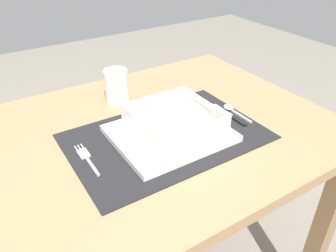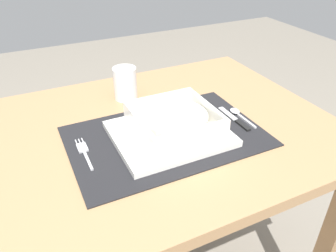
{
  "view_description": "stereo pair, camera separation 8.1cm",
  "coord_description": "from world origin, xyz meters",
  "px_view_note": "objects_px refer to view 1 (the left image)",
  "views": [
    {
      "loc": [
        -0.36,
        -0.63,
        1.17
      ],
      "look_at": [
        0.0,
        -0.05,
        0.74
      ],
      "focal_mm": 35.52,
      "sensor_mm": 36.0,
      "label": 1
    },
    {
      "loc": [
        -0.29,
        -0.67,
        1.17
      ],
      "look_at": [
        0.0,
        -0.05,
        0.74
      ],
      "focal_mm": 35.52,
      "sensor_mm": 36.0,
      "label": 2
    }
  ],
  "objects_px": {
    "dining_table": "(156,160)",
    "drinking_glass": "(117,88)",
    "porridge_bowl": "(174,122)",
    "butter_knife": "(231,116)",
    "spoon": "(231,109)",
    "fork": "(86,157)"
  },
  "relations": [
    {
      "from": "dining_table",
      "to": "drinking_glass",
      "type": "xyz_separation_m",
      "value": [
        -0.02,
        0.19,
        0.15
      ]
    },
    {
      "from": "drinking_glass",
      "to": "porridge_bowl",
      "type": "bearing_deg",
      "value": -81.75
    },
    {
      "from": "butter_knife",
      "to": "drinking_glass",
      "type": "relative_size",
      "value": 1.37
    },
    {
      "from": "dining_table",
      "to": "spoon",
      "type": "distance_m",
      "value": 0.25
    },
    {
      "from": "porridge_bowl",
      "to": "butter_knife",
      "type": "xyz_separation_m",
      "value": [
        0.18,
        -0.01,
        -0.04
      ]
    },
    {
      "from": "porridge_bowl",
      "to": "drinking_glass",
      "type": "bearing_deg",
      "value": 98.25
    },
    {
      "from": "porridge_bowl",
      "to": "fork",
      "type": "distance_m",
      "value": 0.22
    },
    {
      "from": "fork",
      "to": "porridge_bowl",
      "type": "bearing_deg",
      "value": -9.85
    },
    {
      "from": "butter_knife",
      "to": "dining_table",
      "type": "bearing_deg",
      "value": 161.39
    },
    {
      "from": "dining_table",
      "to": "butter_knife",
      "type": "bearing_deg",
      "value": -19.24
    },
    {
      "from": "dining_table",
      "to": "porridge_bowl",
      "type": "xyz_separation_m",
      "value": [
        0.02,
        -0.06,
        0.15
      ]
    },
    {
      "from": "spoon",
      "to": "dining_table",
      "type": "bearing_deg",
      "value": 171.78
    },
    {
      "from": "porridge_bowl",
      "to": "butter_knife",
      "type": "distance_m",
      "value": 0.18
    },
    {
      "from": "porridge_bowl",
      "to": "spoon",
      "type": "xyz_separation_m",
      "value": [
        0.2,
        0.02,
        -0.03
      ]
    },
    {
      "from": "butter_knife",
      "to": "drinking_glass",
      "type": "distance_m",
      "value": 0.34
    },
    {
      "from": "dining_table",
      "to": "drinking_glass",
      "type": "distance_m",
      "value": 0.24
    },
    {
      "from": "dining_table",
      "to": "porridge_bowl",
      "type": "height_order",
      "value": "porridge_bowl"
    },
    {
      "from": "dining_table",
      "to": "porridge_bowl",
      "type": "bearing_deg",
      "value": -74.31
    },
    {
      "from": "porridge_bowl",
      "to": "spoon",
      "type": "distance_m",
      "value": 0.21
    },
    {
      "from": "porridge_bowl",
      "to": "butter_knife",
      "type": "bearing_deg",
      "value": -2.39
    },
    {
      "from": "spoon",
      "to": "butter_knife",
      "type": "xyz_separation_m",
      "value": [
        -0.02,
        -0.03,
        -0.0
      ]
    },
    {
      "from": "spoon",
      "to": "butter_knife",
      "type": "height_order",
      "value": "spoon"
    }
  ]
}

